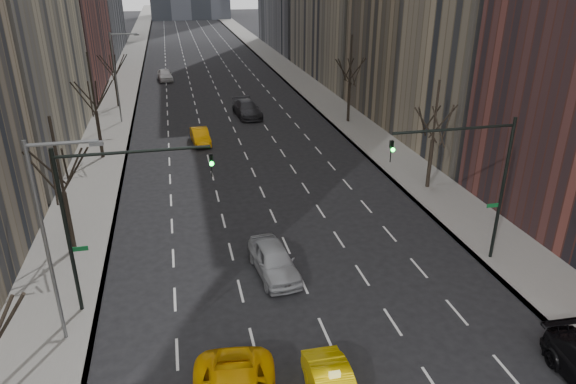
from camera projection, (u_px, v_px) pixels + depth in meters
sidewalk_left at (126, 77)px, 75.82m from camera, size 4.50×320.00×0.15m
sidewalk_right at (288, 70)px, 80.76m from camera, size 4.50×320.00×0.15m
tree_lw_b at (64, 192)px, 27.97m from camera, size 3.36×3.50×7.82m
tree_lw_c at (96, 112)px, 42.13m from camera, size 3.36×3.50×8.74m
tree_lw_d at (115, 76)px, 58.39m from camera, size 3.36×3.50×7.36m
tree_rw_b at (433, 140)px, 36.38m from camera, size 3.36×3.50×7.82m
tree_rw_c at (350, 84)px, 52.33m from camera, size 3.36×3.50×8.74m
traffic_mast_left at (103, 203)px, 22.48m from camera, size 6.69×0.39×8.00m
traffic_mast_right at (477, 170)px, 26.15m from camera, size 6.69×0.39×8.00m
streetlight_near at (52, 225)px, 20.29m from camera, size 2.83×0.22×9.00m
streetlight_far at (118, 69)px, 51.55m from camera, size 2.83×0.22×9.00m
silver_sedan_ahead at (274, 260)px, 27.02m from camera, size 2.43×4.99×1.64m
far_taxi at (200, 136)px, 47.22m from camera, size 1.78×4.34×1.40m
far_suv_grey at (247, 109)px, 55.75m from camera, size 2.93×6.05×1.70m
far_car_white at (165, 75)px, 73.48m from camera, size 2.38×4.96×1.64m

